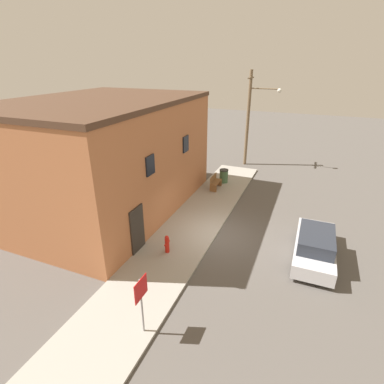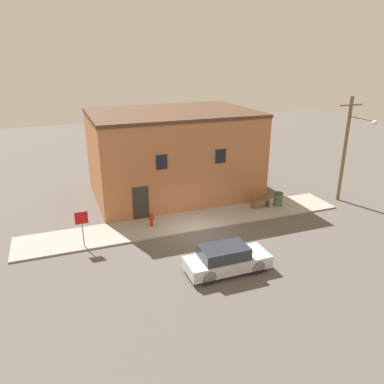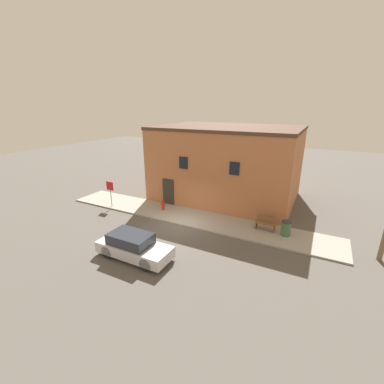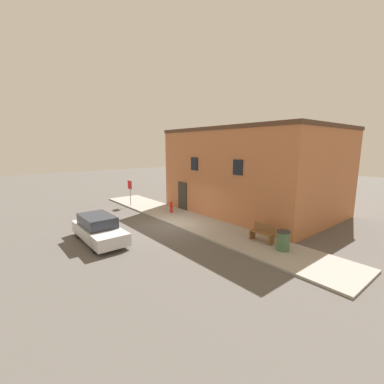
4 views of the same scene
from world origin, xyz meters
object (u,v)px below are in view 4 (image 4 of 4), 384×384
Objects in this scene: trash_bin at (283,240)px; parked_car at (99,229)px; fire_hydrant at (171,207)px; stop_sign at (130,188)px; bench at (262,233)px.

parked_car is (-6.86, -6.12, 0.08)m from trash_bin.
stop_sign is at bearing -163.27° from fire_hydrant.
bench is at bearing 48.59° from parked_car.
stop_sign is at bearing -174.22° from trash_bin.
fire_hydrant is at bearing -177.83° from bench.
bench is 1.32× the size of trash_bin.
fire_hydrant is at bearing 16.73° from stop_sign.
fire_hydrant is 0.90× the size of trash_bin.
stop_sign is 2.19× the size of trash_bin.
parked_car is at bearing -131.41° from bench.
bench reaches higher than fire_hydrant.
stop_sign is 13.16m from trash_bin.
fire_hydrant is at bearing -179.40° from trash_bin.
parked_car is (6.20, -4.80, -0.87)m from stop_sign.
stop_sign is 7.89m from parked_car.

